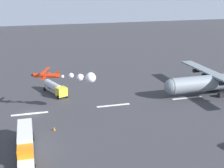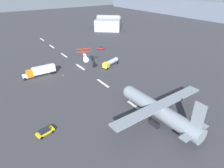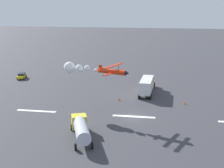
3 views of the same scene
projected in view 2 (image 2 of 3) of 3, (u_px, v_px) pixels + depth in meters
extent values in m
plane|color=#38383D|center=(80.00, 67.00, 86.92)|extent=(440.00, 440.00, 0.00)
cube|color=white|center=(42.00, 39.00, 128.84)|extent=(8.00, 0.90, 0.01)
cube|color=white|center=(52.00, 46.00, 114.86)|extent=(8.00, 0.90, 0.01)
cube|color=white|center=(64.00, 55.00, 100.89)|extent=(8.00, 0.90, 0.01)
cube|color=white|center=(80.00, 67.00, 86.92)|extent=(8.00, 0.90, 0.01)
cube|color=white|center=(103.00, 83.00, 72.95)|extent=(8.00, 0.90, 0.01)
cube|color=white|center=(136.00, 107.00, 58.98)|extent=(8.00, 0.90, 0.01)
cylinder|color=gray|center=(159.00, 111.00, 51.76)|extent=(25.19, 4.64, 4.08)
sphere|color=gray|center=(129.00, 92.00, 60.74)|extent=(3.88, 3.88, 3.88)
cube|color=gray|center=(160.00, 105.00, 50.90)|extent=(3.90, 31.39, 0.40)
cylinder|color=black|center=(179.00, 97.00, 56.07)|extent=(2.42, 1.15, 1.10)
cylinder|color=black|center=(168.00, 103.00, 53.64)|extent=(2.42, 1.15, 1.10)
cylinder|color=black|center=(148.00, 112.00, 49.58)|extent=(2.42, 1.15, 1.10)
cylinder|color=black|center=(135.00, 119.00, 47.15)|extent=(2.42, 1.15, 1.10)
cube|color=gray|center=(199.00, 115.00, 41.86)|extent=(2.81, 0.36, 6.00)
cube|color=gray|center=(194.00, 132.00, 44.08)|extent=(2.20, 9.04, 0.24)
cube|color=black|center=(154.00, 124.00, 50.97)|extent=(3.22, 1.07, 1.20)
cube|color=black|center=(167.00, 117.00, 53.60)|extent=(3.22, 1.07, 1.20)
cylinder|color=red|center=(83.00, 51.00, 80.05)|extent=(5.55, 2.79, 0.93)
cube|color=red|center=(83.00, 52.00, 80.29)|extent=(2.67, 5.90, 0.12)
cube|color=red|center=(83.00, 49.00, 79.72)|extent=(2.67, 5.90, 0.12)
cylinder|color=black|center=(78.00, 51.00, 79.54)|extent=(0.08, 0.08, 1.22)
cylinder|color=black|center=(88.00, 50.00, 80.47)|extent=(0.08, 0.08, 1.22)
cube|color=red|center=(84.00, 52.00, 77.69)|extent=(0.69, 0.34, 1.10)
cube|color=red|center=(84.00, 53.00, 77.88)|extent=(1.25, 2.08, 0.08)
cone|color=black|center=(83.00, 49.00, 82.73)|extent=(0.93, 0.98, 0.79)
sphere|color=white|center=(84.00, 54.00, 77.02)|extent=(0.70, 0.70, 0.70)
sphere|color=white|center=(85.00, 55.00, 75.30)|extent=(1.11, 1.11, 1.11)
sphere|color=white|center=(85.00, 58.00, 73.71)|extent=(1.55, 1.55, 1.55)
sphere|color=white|center=(86.00, 60.00, 71.77)|extent=(2.24, 2.24, 2.24)
cube|color=silver|center=(25.00, 77.00, 75.55)|extent=(2.53, 1.65, 1.10)
cube|color=orange|center=(30.00, 74.00, 76.17)|extent=(2.55, 2.45, 2.60)
cube|color=silver|center=(44.00, 69.00, 78.75)|extent=(2.67, 9.07, 2.80)
cylinder|color=black|center=(25.00, 79.00, 74.79)|extent=(0.37, 1.11, 1.10)
cylinder|color=black|center=(52.00, 73.00, 79.97)|extent=(0.37, 1.11, 1.10)
cylinder|color=black|center=(55.00, 72.00, 80.56)|extent=(0.37, 1.11, 1.10)
cylinder|color=black|center=(24.00, 77.00, 76.63)|extent=(0.37, 1.11, 1.10)
cylinder|color=black|center=(50.00, 71.00, 81.81)|extent=(0.37, 1.11, 1.10)
cylinder|color=black|center=(53.00, 70.00, 82.40)|extent=(0.37, 1.11, 1.10)
cube|color=yellow|center=(106.00, 65.00, 84.62)|extent=(3.02, 2.90, 2.20)
cylinder|color=#B7BCC6|center=(112.00, 61.00, 87.89)|extent=(4.47, 7.45, 2.10)
cylinder|color=black|center=(107.00, 69.00, 84.09)|extent=(0.65, 1.05, 1.00)
cylinder|color=black|center=(118.00, 63.00, 89.93)|extent=(0.65, 1.05, 1.00)
cylinder|color=black|center=(103.00, 67.00, 85.30)|extent=(0.65, 1.05, 1.00)
cylinder|color=black|center=(113.00, 62.00, 91.15)|extent=(0.65, 1.05, 1.00)
cube|color=yellow|center=(45.00, 132.00, 48.18)|extent=(2.66, 4.67, 0.65)
cube|color=#1E232D|center=(44.00, 131.00, 47.77)|extent=(2.16, 2.92, 0.55)
cylinder|color=black|center=(49.00, 128.00, 49.86)|extent=(0.35, 0.67, 0.64)
cylinder|color=black|center=(38.00, 134.00, 47.89)|extent=(0.35, 0.67, 0.64)
cylinder|color=black|center=(53.00, 132.00, 48.76)|extent=(0.35, 0.67, 0.64)
cylinder|color=black|center=(42.00, 138.00, 46.80)|extent=(0.35, 0.67, 0.64)
cube|color=#B21E23|center=(101.00, 48.00, 109.61)|extent=(3.73, 4.43, 0.65)
cube|color=#1E232D|center=(101.00, 47.00, 109.33)|extent=(2.73, 2.97, 0.55)
cylinder|color=black|center=(98.00, 49.00, 108.93)|extent=(0.53, 0.66, 0.64)
cylinder|color=black|center=(103.00, 49.00, 109.01)|extent=(0.53, 0.66, 0.64)
cylinder|color=black|center=(98.00, 48.00, 110.52)|extent=(0.53, 0.66, 0.64)
cylinder|color=black|center=(103.00, 48.00, 110.60)|extent=(0.53, 0.66, 0.64)
cube|color=#9EA3AD|center=(108.00, 24.00, 155.30)|extent=(29.76, 29.41, 8.39)
cylinder|color=gray|center=(108.00, 17.00, 152.91)|extent=(14.70, 16.25, 3.60)
cone|color=orange|center=(52.00, 64.00, 88.92)|extent=(0.44, 0.44, 0.75)
cone|color=orange|center=(63.00, 75.00, 78.59)|extent=(0.44, 0.44, 0.75)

